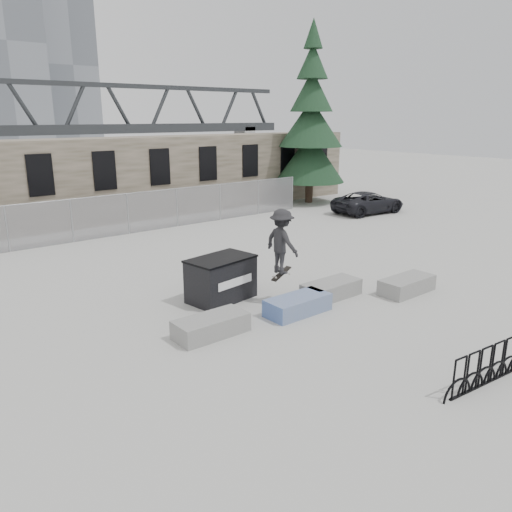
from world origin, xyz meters
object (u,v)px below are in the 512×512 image
(planter_center_right, at_px, (331,289))
(suv, at_px, (369,202))
(bike_rack, at_px, (491,364))
(planter_far_left, at_px, (211,325))
(planter_offset, at_px, (407,284))
(planter_center_left, at_px, (298,304))
(spruce_tree, at_px, (311,129))
(dumpster, at_px, (221,279))
(skateboarder, at_px, (282,242))

(planter_center_right, distance_m, suv, 15.14)
(bike_rack, xyz_separation_m, suv, (13.75, 14.43, 0.21))
(planter_far_left, distance_m, planter_offset, 7.00)
(planter_center_left, relative_size, planter_center_right, 1.00)
(planter_center_right, bearing_deg, bike_rack, -102.30)
(planter_offset, xyz_separation_m, bike_rack, (-3.52, -4.58, 0.16))
(planter_center_right, xyz_separation_m, bike_rack, (-1.28, -5.86, 0.16))
(bike_rack, bearing_deg, spruce_tree, 54.81)
(planter_far_left, distance_m, planter_center_left, 2.86)
(planter_center_left, height_order, spruce_tree, spruce_tree)
(dumpster, distance_m, spruce_tree, 19.62)
(dumpster, distance_m, bike_rack, 8.06)
(planter_center_right, distance_m, bike_rack, 6.00)
(skateboarder, bearing_deg, planter_center_left, 165.14)
(spruce_tree, bearing_deg, skateboarder, -137.33)
(planter_center_right, distance_m, dumpster, 3.55)
(planter_offset, xyz_separation_m, spruce_tree, (10.19, 14.86, 4.50))
(planter_center_left, bearing_deg, planter_far_left, 173.44)
(spruce_tree, bearing_deg, suv, -89.53)
(planter_center_right, height_order, dumpster, dumpster)
(spruce_tree, relative_size, suv, 2.48)
(dumpster, xyz_separation_m, skateboarder, (1.35, -1.32, 1.24))
(planter_offset, relative_size, suv, 0.43)
(planter_center_left, bearing_deg, bike_rack, -84.70)
(planter_far_left, xyz_separation_m, spruce_tree, (17.07, 13.58, 4.50))
(bike_rack, height_order, suv, suv)
(planter_far_left, relative_size, bike_rack, 0.64)
(planter_far_left, bearing_deg, spruce_tree, 38.51)
(dumpster, bearing_deg, suv, 14.21)
(bike_rack, bearing_deg, planter_far_left, 119.80)
(planter_center_right, height_order, bike_rack, bike_rack)
(planter_center_right, bearing_deg, skateboarder, 155.20)
(planter_far_left, bearing_deg, bike_rack, -60.20)
(planter_far_left, relative_size, planter_center_left, 1.00)
(planter_offset, xyz_separation_m, dumpster, (-5.13, 3.31, 0.42))
(planter_center_left, bearing_deg, spruce_tree, 44.35)
(planter_center_right, xyz_separation_m, suv, (12.48, 8.57, 0.36))
(dumpster, distance_m, skateboarder, 2.26)
(suv, bearing_deg, planter_center_right, 130.46)
(bike_rack, xyz_separation_m, spruce_tree, (13.71, 19.44, 4.34))
(bike_rack, bearing_deg, skateboarder, 92.19)
(planter_center_left, distance_m, bike_rack, 5.56)
(planter_center_left, bearing_deg, planter_offset, -13.25)
(planter_center_left, distance_m, suv, 16.82)
(dumpster, bearing_deg, planter_center_left, -74.00)
(planter_far_left, distance_m, spruce_tree, 22.27)
(planter_offset, height_order, dumpster, dumpster)
(bike_rack, bearing_deg, suv, 46.38)
(dumpster, bearing_deg, skateboarder, -53.16)
(planter_center_left, distance_m, planter_offset, 4.15)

